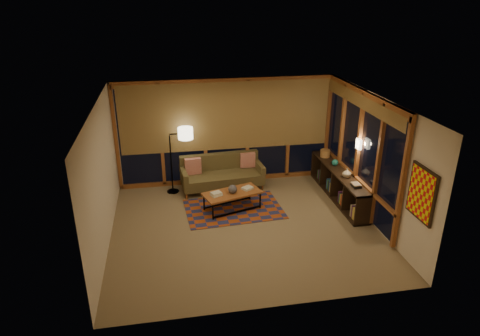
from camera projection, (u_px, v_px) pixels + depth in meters
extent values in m
cube|color=#9E8A64|center=(244.00, 227.00, 9.05)|extent=(5.50, 5.00, 0.01)
cube|color=silver|center=(245.00, 102.00, 8.01)|extent=(5.50, 5.00, 0.01)
cube|color=beige|center=(226.00, 131.00, 10.80)|extent=(5.50, 0.01, 2.70)
cube|color=beige|center=(276.00, 233.00, 6.26)|extent=(5.50, 0.01, 2.70)
cube|color=beige|center=(102.00, 179.00, 8.08)|extent=(0.01, 5.00, 2.70)
cube|color=beige|center=(373.00, 160.00, 8.98)|extent=(0.01, 5.00, 2.70)
cube|color=#9A3E13|center=(234.00, 209.00, 9.80)|extent=(2.25, 1.58, 0.01)
sphere|color=black|center=(233.00, 189.00, 9.56)|extent=(0.27, 0.27, 0.20)
cylinder|color=#AC6835|center=(325.00, 153.00, 10.91)|extent=(0.29, 0.29, 0.18)
sphere|color=#1C685C|center=(335.00, 163.00, 10.36)|extent=(0.20, 0.20, 0.16)
imported|color=tan|center=(347.00, 173.00, 9.71)|extent=(0.23, 0.23, 0.21)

